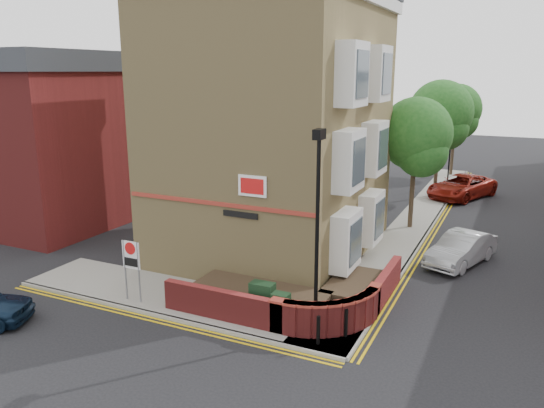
{
  "coord_description": "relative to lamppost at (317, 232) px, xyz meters",
  "views": [
    {
      "loc": [
        6.91,
        -13.11,
        8.03
      ],
      "look_at": [
        -1.23,
        4.0,
        3.26
      ],
      "focal_mm": 35.0,
      "sensor_mm": 36.0,
      "label": 1
    }
  ],
  "objects": [
    {
      "name": "traffic_light_assembly",
      "position": [
        0.8,
        23.8,
        -0.56
      ],
      "size": [
        0.2,
        0.16,
        4.2
      ],
      "color": "black",
      "rests_on": "pavement_main"
    },
    {
      "name": "yellow_lines_main",
      "position": [
        1.65,
        14.8,
        -3.34
      ],
      "size": [
        0.28,
        32.0,
        0.01
      ],
      "primitive_type": "cube",
      "color": "gold",
      "rests_on": "ground"
    },
    {
      "name": "tree_mid",
      "position": [
        0.4,
        20.85,
        1.85
      ],
      "size": [
        4.03,
        4.03,
        7.42
      ],
      "color": "#382B1E",
      "rests_on": "pavement_main"
    },
    {
      "name": "zone_sign",
      "position": [
        -6.6,
        -0.7,
        -1.7
      ],
      "size": [
        0.72,
        0.07,
        2.2
      ],
      "color": "slate",
      "rests_on": "pavement_corner"
    },
    {
      "name": "tree_near",
      "position": [
        0.4,
        12.85,
        1.36
      ],
      "size": [
        3.64,
        3.65,
        6.7
      ],
      "color": "#382B1E",
      "rests_on": "pavement_main"
    },
    {
      "name": "kerb_side",
      "position": [
        -5.1,
        -1.2,
        -3.28
      ],
      "size": [
        13.0,
        0.15,
        0.12
      ],
      "primitive_type": "cube",
      "color": "gray",
      "rests_on": "ground"
    },
    {
      "name": "yellow_lines_side",
      "position": [
        -5.1,
        -1.45,
        -3.34
      ],
      "size": [
        13.0,
        0.28,
        0.01
      ],
      "primitive_type": "cube",
      "color": "gold",
      "rests_on": "ground"
    },
    {
      "name": "ground",
      "position": [
        -1.6,
        -1.2,
        -3.34
      ],
      "size": [
        120.0,
        120.0,
        0.0
      ],
      "primitive_type": "plane",
      "color": "black",
      "rests_on": "ground"
    },
    {
      "name": "silver_car_near",
      "position": [
        3.4,
        8.45,
        -2.67
      ],
      "size": [
        2.71,
        4.35,
        1.35
      ],
      "primitive_type": "imported",
      "rotation": [
        0.0,
        0.0,
        -0.34
      ],
      "color": "#A0A4A8",
      "rests_on": "ground"
    },
    {
      "name": "pavement_corner",
      "position": [
        -5.1,
        0.3,
        -3.28
      ],
      "size": [
        13.0,
        3.0,
        0.12
      ],
      "primitive_type": "cube",
      "color": "gray",
      "rests_on": "ground"
    },
    {
      "name": "utility_cabinet_small",
      "position": [
        -1.1,
        -0.2,
        -2.67
      ],
      "size": [
        0.55,
        0.4,
        1.1
      ],
      "primitive_type": "cube",
      "color": "#163216",
      "rests_on": "pavement_corner"
    },
    {
      "name": "bollard_near",
      "position": [
        0.4,
        -0.8,
        -2.77
      ],
      "size": [
        0.11,
        0.11,
        0.9
      ],
      "primitive_type": "cylinder",
      "color": "black",
      "rests_on": "pavement_corner"
    },
    {
      "name": "kerb_main_near",
      "position": [
        1.4,
        14.8,
        -3.28
      ],
      "size": [
        0.15,
        32.0,
        0.12
      ],
      "primitive_type": "cube",
      "color": "gray",
      "rests_on": "ground"
    },
    {
      "name": "corner_building",
      "position": [
        -4.44,
        6.8,
        2.88
      ],
      "size": [
        8.95,
        10.4,
        13.6
      ],
      "color": "tan",
      "rests_on": "ground"
    },
    {
      "name": "lamppost",
      "position": [
        0.0,
        0.0,
        0.0
      ],
      "size": [
        0.25,
        0.5,
        6.3
      ],
      "color": "black",
      "rests_on": "pavement_corner"
    },
    {
      "name": "pavement_main",
      "position": [
        0.4,
        14.8,
        -3.28
      ],
      "size": [
        2.0,
        32.0,
        0.12
      ],
      "primitive_type": "cube",
      "color": "gray",
      "rests_on": "ground"
    },
    {
      "name": "tree_far",
      "position": [
        0.4,
        28.85,
        1.57
      ],
      "size": [
        3.81,
        3.81,
        7.0
      ],
      "color": "#382B1E",
      "rests_on": "pavement_main"
    },
    {
      "name": "red_car_main",
      "position": [
        2.0,
        21.29,
        -2.59
      ],
      "size": [
        4.45,
        5.99,
        1.51
      ],
      "primitive_type": "imported",
      "rotation": [
        0.0,
        0.0,
        -0.41
      ],
      "color": "maroon",
      "rests_on": "ground"
    },
    {
      "name": "utility_cabinet_large",
      "position": [
        -1.9,
        0.1,
        -2.62
      ],
      "size": [
        0.8,
        0.45,
        1.2
      ],
      "primitive_type": "cube",
      "color": "#163216",
      "rests_on": "pavement_corner"
    },
    {
      "name": "side_building",
      "position": [
        -16.6,
        6.8,
        1.2
      ],
      "size": [
        6.4,
        10.4,
        9.0
      ],
      "color": "maroon",
      "rests_on": "ground"
    },
    {
      "name": "bollard_far",
      "position": [
        1.0,
        -0.0,
        -2.77
      ],
      "size": [
        0.11,
        0.11,
        0.9
      ],
      "primitive_type": "cylinder",
      "color": "black",
      "rests_on": "pavement_corner"
    },
    {
      "name": "garden_wall",
      "position": [
        -1.6,
        1.3,
        -3.34
      ],
      "size": [
        6.8,
        6.0,
        1.2
      ],
      "primitive_type": null,
      "color": "maroon",
      "rests_on": "ground"
    }
  ]
}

